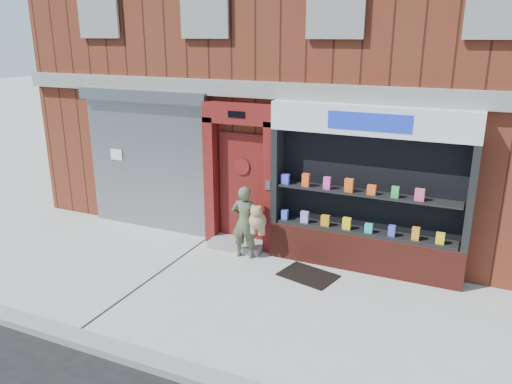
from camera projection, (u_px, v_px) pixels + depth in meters
The scene contains 8 objects.
ground at pixel (233, 293), 8.33m from camera, with size 80.00×80.00×0.00m, color #9E9E99.
curb at pixel (158, 364), 6.45m from camera, with size 60.00×0.30×0.12m, color gray.
building at pixel (340, 40), 12.33m from camera, with size 12.00×8.16×8.00m.
shutter_bay at pixel (147, 152), 10.67m from camera, with size 3.10×0.30×3.04m.
red_door_bay at pixel (240, 176), 9.80m from camera, with size 1.52×0.58×2.90m.
pharmacy_bay at pixel (366, 198), 8.81m from camera, with size 3.50×0.41×3.00m.
woman at pixel (247, 222), 9.45m from camera, with size 0.75×0.43×1.43m.
doormat at pixel (308, 275), 8.92m from camera, with size 0.96×0.67×0.02m, color black.
Camera 1 is at (3.42, -6.61, 4.13)m, focal length 35.00 mm.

